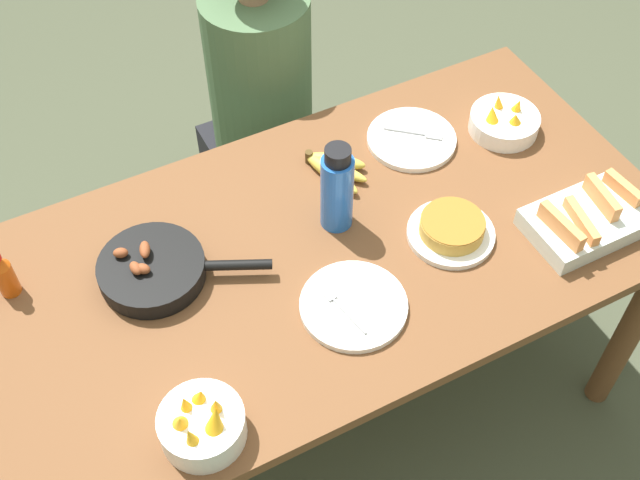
% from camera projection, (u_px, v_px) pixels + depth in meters
% --- Properties ---
extents(ground_plane, '(14.00, 14.00, 0.00)m').
position_uv_depth(ground_plane, '(320.00, 403.00, 2.49)').
color(ground_plane, '#474C38').
extents(dining_table, '(1.69, 0.85, 0.77)m').
position_uv_depth(dining_table, '(320.00, 274.00, 1.98)').
color(dining_table, brown).
rests_on(dining_table, ground_plane).
extents(banana_bunch, '(0.15, 0.19, 0.04)m').
position_uv_depth(banana_bunch, '(334.00, 168.00, 2.04)').
color(banana_bunch, gold).
rests_on(banana_bunch, dining_table).
extents(melon_tray, '(0.28, 0.18, 0.10)m').
position_uv_depth(melon_tray, '(586.00, 220.00, 1.91)').
color(melon_tray, silver).
rests_on(melon_tray, dining_table).
extents(skillet, '(0.37, 0.25, 0.08)m').
position_uv_depth(skillet, '(154.00, 270.00, 1.82)').
color(skillet, black).
rests_on(skillet, dining_table).
extents(frittata_plate_center, '(0.21, 0.21, 0.06)m').
position_uv_depth(frittata_plate_center, '(452.00, 229.00, 1.90)').
color(frittata_plate_center, white).
rests_on(frittata_plate_center, dining_table).
extents(empty_plate_near_front, '(0.24, 0.24, 0.02)m').
position_uv_depth(empty_plate_near_front, '(412.00, 139.00, 2.12)').
color(empty_plate_near_front, white).
rests_on(empty_plate_near_front, dining_table).
extents(empty_plate_far_left, '(0.24, 0.24, 0.02)m').
position_uv_depth(empty_plate_far_left, '(353.00, 306.00, 1.78)').
color(empty_plate_far_left, white).
rests_on(empty_plate_far_left, dining_table).
extents(fruit_bowl_mango, '(0.17, 0.17, 0.13)m').
position_uv_depth(fruit_bowl_mango, '(202.00, 425.00, 1.56)').
color(fruit_bowl_mango, white).
rests_on(fruit_bowl_mango, dining_table).
extents(fruit_bowl_citrus, '(0.18, 0.18, 0.10)m').
position_uv_depth(fruit_bowl_citrus, '(504.00, 122.00, 2.13)').
color(fruit_bowl_citrus, white).
rests_on(fruit_bowl_citrus, dining_table).
extents(water_bottle, '(0.08, 0.08, 0.24)m').
position_uv_depth(water_bottle, '(337.00, 189.00, 1.86)').
color(water_bottle, blue).
rests_on(water_bottle, dining_table).
extents(hot_sauce_bottle, '(0.05, 0.05, 0.15)m').
position_uv_depth(hot_sauce_bottle, '(3.00, 274.00, 1.77)').
color(hot_sauce_bottle, '#C64C0F').
rests_on(hot_sauce_bottle, dining_table).
extents(person_figure, '(0.34, 0.34, 1.23)m').
position_uv_depth(person_figure, '(263.00, 130.00, 2.53)').
color(person_figure, black).
rests_on(person_figure, ground_plane).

